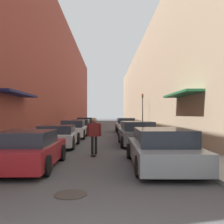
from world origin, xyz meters
TOP-DOWN VIEW (x-y plane):
  - ground at (0.00, 26.42)m, footprint 145.29×145.29m
  - curb_strip_left at (-4.12, 33.02)m, footprint 1.80×66.04m
  - curb_strip_right at (4.12, 33.02)m, footprint 1.80×66.04m
  - building_row_left at (-7.02, 33.02)m, footprint 4.90×66.04m
  - building_row_right at (7.02, 33.02)m, footprint 4.90×66.04m
  - parked_car_left_0 at (-2.21, 5.81)m, footprint 1.99×3.92m
  - parked_car_left_1 at (-2.25, 11.02)m, footprint 2.06×3.97m
  - parked_car_left_2 at (-2.07, 16.15)m, footprint 1.87×4.02m
  - parked_car_left_3 at (-2.12, 21.76)m, footprint 1.89×4.39m
  - parked_car_left_4 at (-2.16, 26.94)m, footprint 2.04×3.92m
  - parked_car_right_0 at (2.23, 5.91)m, footprint 2.07×4.71m
  - parked_car_right_1 at (2.10, 11.64)m, footprint 2.00×3.99m
  - parked_car_right_2 at (2.22, 16.59)m, footprint 1.90×4.68m
  - parked_car_right_3 at (2.23, 22.23)m, footprint 1.93×4.23m
  - skateboarder at (-0.15, 8.20)m, footprint 0.61×0.78m
  - manhole_cover at (-0.39, 3.04)m, footprint 0.70×0.70m
  - traffic_light at (4.26, 24.49)m, footprint 0.16×0.22m

SIDE VIEW (x-z plane):
  - ground at x=0.00m, z-range 0.00..0.00m
  - manhole_cover at x=-0.39m, z-range 0.00..0.02m
  - curb_strip_left at x=-4.12m, z-range 0.00..0.12m
  - curb_strip_right at x=4.12m, z-range 0.00..0.12m
  - parked_car_left_1 at x=-2.25m, z-range 0.00..1.16m
  - parked_car_left_0 at x=-2.21m, z-range -0.02..1.19m
  - parked_car_right_2 at x=2.22m, z-range -0.02..1.20m
  - parked_car_right_0 at x=2.23m, z-range -0.03..1.24m
  - parked_car_left_3 at x=-2.12m, z-range -0.02..1.24m
  - parked_car_left_2 at x=-2.07m, z-range -0.02..1.30m
  - parked_car_right_1 at x=2.10m, z-range -0.03..1.32m
  - parked_car_right_3 at x=2.23m, z-range -0.04..1.36m
  - parked_car_left_4 at x=-2.16m, z-range -0.03..1.36m
  - skateboarder at x=-0.15m, z-range 0.18..1.79m
  - traffic_light at x=4.26m, z-range 0.55..4.41m
  - building_row_right at x=7.02m, z-range 0.00..11.61m
  - building_row_left at x=-7.02m, z-range 0.00..14.31m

